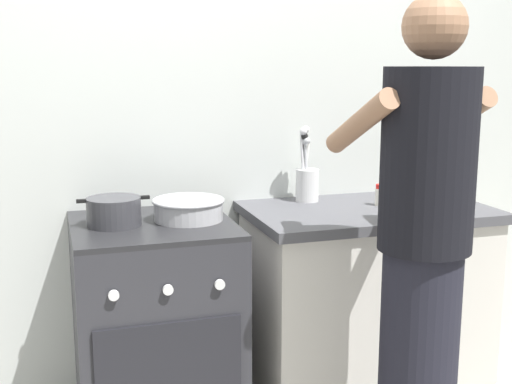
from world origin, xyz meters
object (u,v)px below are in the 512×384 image
(spice_bottle, at_px, (380,195))
(mixing_bowl, at_px, (188,208))
(pot, at_px, (114,212))
(oil_bottle, at_px, (423,180))
(utensil_crock, at_px, (307,178))
(person, at_px, (422,261))
(stove_range, at_px, (156,335))

(spice_bottle, bearing_deg, mixing_bowl, -179.00)
(pot, height_order, oil_bottle, oil_bottle)
(spice_bottle, xyz_separation_m, oil_bottle, (0.15, -0.08, 0.07))
(pot, xyz_separation_m, mixing_bowl, (0.28, 0.00, -0.01))
(utensil_crock, bearing_deg, oil_bottle, -32.11)
(pot, relative_size, person, 0.16)
(stove_range, xyz_separation_m, oil_bottle, (1.11, -0.06, 0.56))
(oil_bottle, bearing_deg, pot, 177.18)
(pot, distance_m, mixing_bowl, 0.28)
(pot, distance_m, spice_bottle, 1.10)
(mixing_bowl, height_order, person, person)
(stove_range, relative_size, person, 0.53)
(mixing_bowl, xyz_separation_m, spice_bottle, (0.82, 0.01, -0.00))
(pot, relative_size, utensil_crock, 0.81)
(mixing_bowl, bearing_deg, utensil_crock, 18.91)
(spice_bottle, bearing_deg, utensil_crock, 145.90)
(stove_range, xyz_separation_m, spice_bottle, (0.96, 0.02, 0.49))
(spice_bottle, relative_size, oil_bottle, 0.34)
(mixing_bowl, bearing_deg, person, -44.20)
(mixing_bowl, bearing_deg, spice_bottle, 1.00)
(stove_range, bearing_deg, spice_bottle, 1.26)
(spice_bottle, bearing_deg, person, -106.09)
(stove_range, distance_m, pot, 0.52)
(spice_bottle, distance_m, oil_bottle, 0.18)
(spice_bottle, bearing_deg, pot, -179.02)
(utensil_crock, height_order, person, person)
(spice_bottle, xyz_separation_m, person, (-0.18, -0.64, -0.08))
(stove_range, bearing_deg, mixing_bowl, 2.80)
(stove_range, xyz_separation_m, mixing_bowl, (0.14, 0.01, 0.50))
(pot, height_order, utensil_crock, utensil_crock)
(stove_range, bearing_deg, pot, 179.06)
(mixing_bowl, height_order, spice_bottle, spice_bottle)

